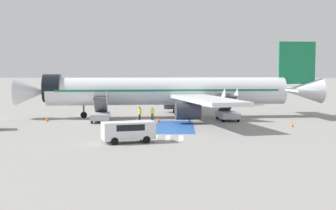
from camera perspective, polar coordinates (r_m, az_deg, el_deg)
The scene contains 19 objects.
ground_plane at distance 61.78m, azimuth 0.45°, elevation -1.49°, with size 600.00×600.00×0.00m, color gray.
apron_leadline_yellow at distance 61.48m, azimuth -0.05°, elevation -1.51°, with size 0.20×75.12×0.01m, color gold.
apron_stand_patch_blue at distance 51.42m, azimuth -0.39°, elevation -2.66°, with size 6.43×11.97×0.01m, color #2856A8.
apron_walkway_bar_0 at distance 43.27m, azimuth -4.78°, elevation -4.00°, with size 0.44×3.60×0.01m, color silver.
apron_walkway_bar_1 at distance 43.15m, azimuth -3.19°, elevation -4.01°, with size 0.44×3.60×0.01m, color silver.
apron_walkway_bar_2 at distance 43.07m, azimuth -1.60°, elevation -4.02°, with size 0.44×3.60×0.01m, color silver.
apron_walkway_bar_3 at distance 43.01m, azimuth -0.00°, elevation -4.03°, with size 0.44×3.60×0.01m, color silver.
apron_walkway_bar_4 at distance 43.00m, azimuth 1.60°, elevation -4.04°, with size 0.44×3.60×0.01m, color silver.
airliner at distance 61.31m, azimuth 0.61°, elevation 1.65°, with size 40.53×35.22×10.00m.
boarding_stairs_forward at distance 56.82m, azimuth -8.23°, elevation -1.06°, with size 2.81×5.44×3.86m.
boarding_stairs_aft at distance 58.26m, azimuth 7.25°, elevation -0.90°, with size 2.81×5.44×4.02m.
fuel_tanker at distance 84.21m, azimuth 6.79°, elevation 1.14°, with size 9.42×3.91×3.24m.
service_van_1 at distance 40.28m, azimuth -4.86°, elevation -3.04°, with size 4.81×3.25×1.81m.
ground_crew_0 at distance 58.30m, azimuth -1.93°, elevation -0.94°, with size 0.47×0.32×1.59m.
ground_crew_1 at distance 56.37m, azimuth -3.48°, elevation -0.95°, with size 0.45×0.48×1.86m.
ground_crew_2 at distance 56.19m, azimuth 2.62°, elevation -0.98°, with size 0.33×0.47×1.83m.
traffic_cone_0 at distance 53.12m, azimuth 14.85°, elevation -2.32°, with size 0.43×0.43×0.48m.
traffic_cone_1 at distance 58.47m, azimuth -14.55°, elevation -1.71°, with size 0.46×0.46×0.51m.
traffic_cone_2 at distance 55.64m, azimuth -1.22°, elevation -1.83°, with size 0.52×0.52×0.58m.
Camera 1 is at (1.32, -61.45, 6.25)m, focal length 50.00 mm.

